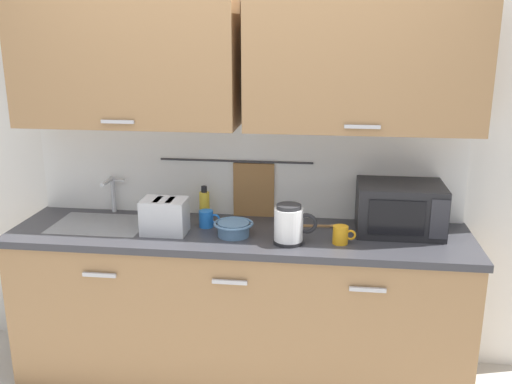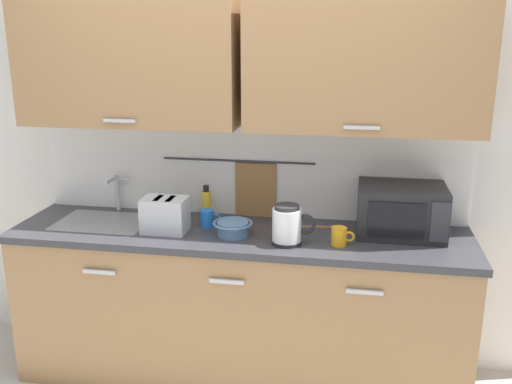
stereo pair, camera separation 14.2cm
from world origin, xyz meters
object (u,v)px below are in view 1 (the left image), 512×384
at_px(mug_near_sink, 207,219).
at_px(wooden_spoon, 321,226).
at_px(microwave, 400,208).
at_px(dish_soap_bottle, 204,204).
at_px(mug_by_kettle, 341,235).
at_px(electric_kettle, 289,225).
at_px(toaster, 165,216).
at_px(mixing_bowl, 234,228).

relative_size(mug_near_sink, wooden_spoon, 0.43).
bearing_deg(wooden_spoon, microwave, -3.34).
bearing_deg(dish_soap_bottle, wooden_spoon, -5.30).
distance_m(mug_by_kettle, wooden_spoon, 0.27).
relative_size(electric_kettle, mug_by_kettle, 1.89).
relative_size(electric_kettle, mug_near_sink, 1.89).
relative_size(microwave, mug_near_sink, 3.83).
xyz_separation_m(toaster, wooden_spoon, (0.84, 0.21, -0.09)).
bearing_deg(mixing_bowl, electric_kettle, -12.93).
bearing_deg(mixing_bowl, wooden_spoon, 23.62).
xyz_separation_m(electric_kettle, mug_near_sink, (-0.48, 0.19, -0.05)).
bearing_deg(mug_near_sink, wooden_spoon, 7.25).
xyz_separation_m(dish_soap_bottle, mug_near_sink, (0.04, -0.14, -0.04)).
height_order(mixing_bowl, wooden_spoon, mixing_bowl).
xyz_separation_m(dish_soap_bottle, mixing_bowl, (0.22, -0.27, -0.04)).
relative_size(microwave, mug_by_kettle, 3.83).
relative_size(dish_soap_bottle, mixing_bowl, 0.92).
relative_size(toaster, wooden_spoon, 0.93).
distance_m(toaster, mug_by_kettle, 0.95).
bearing_deg(mug_by_kettle, mug_near_sink, 167.34).
height_order(toaster, mug_by_kettle, toaster).
height_order(microwave, electric_kettle, microwave).
distance_m(microwave, wooden_spoon, 0.44).
bearing_deg(toaster, microwave, 8.12).
xyz_separation_m(dish_soap_bottle, wooden_spoon, (0.68, -0.06, -0.08)).
distance_m(mixing_bowl, toaster, 0.38).
bearing_deg(electric_kettle, microwave, 23.17).
distance_m(mug_near_sink, toaster, 0.24).
relative_size(mixing_bowl, wooden_spoon, 0.77).
bearing_deg(mug_near_sink, electric_kettle, -21.97).
distance_m(dish_soap_bottle, mug_by_kettle, 0.85).
bearing_deg(mug_by_kettle, dish_soap_bottle, 158.37).
bearing_deg(electric_kettle, mug_near_sink, 158.03).
height_order(dish_soap_bottle, wooden_spoon, dish_soap_bottle).
bearing_deg(dish_soap_bottle, mixing_bowl, -51.12).
distance_m(electric_kettle, wooden_spoon, 0.33).
relative_size(dish_soap_bottle, mug_by_kettle, 1.63).
height_order(electric_kettle, mug_near_sink, electric_kettle).
bearing_deg(toaster, mug_near_sink, 31.13).
xyz_separation_m(mug_near_sink, toaster, (-0.20, -0.12, 0.05)).
xyz_separation_m(microwave, dish_soap_bottle, (-1.10, 0.09, -0.05)).
distance_m(microwave, mixing_bowl, 0.91).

